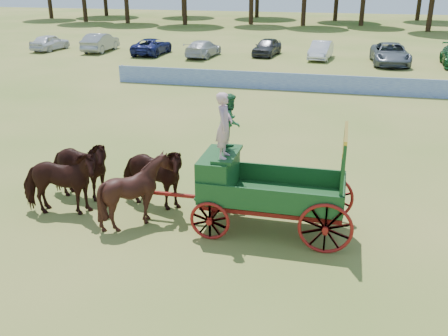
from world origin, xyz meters
TOP-DOWN VIEW (x-y plane):
  - ground at (0.00, 0.00)m, footprint 160.00×160.00m
  - horse_lead_left at (-7.56, -0.04)m, footprint 2.55×1.53m
  - horse_lead_right at (-7.56, 1.06)m, footprint 2.48×1.31m
  - horse_wheel_left at (-5.16, -0.04)m, footprint 1.95×1.76m
  - horse_wheel_right at (-5.16, 1.06)m, footprint 2.55×1.52m
  - farm_dray at (-2.21, 0.53)m, footprint 6.00×2.00m
  - sponsor_banner at (-1.00, 18.00)m, footprint 26.00×0.08m
  - parked_cars at (3.41, 29.79)m, footprint 55.89×7.24m

SIDE VIEW (x-z plane):
  - ground at x=0.00m, z-range 0.00..0.00m
  - sponsor_banner at x=-1.00m, z-range 0.00..1.05m
  - parked_cars at x=3.41m, z-range -0.06..1.57m
  - horse_lead_left at x=-7.56m, z-range 0.00..2.01m
  - horse_lead_right at x=-7.56m, z-range 0.00..2.01m
  - horse_wheel_right at x=-5.16m, z-range 0.00..2.01m
  - horse_wheel_left at x=-5.16m, z-range 0.00..2.02m
  - farm_dray at x=-2.21m, z-range -0.27..3.61m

